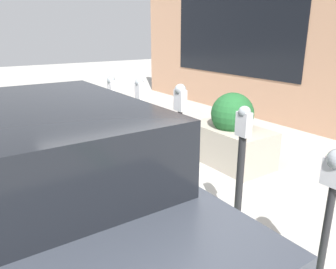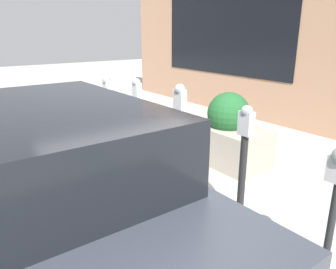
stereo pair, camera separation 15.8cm
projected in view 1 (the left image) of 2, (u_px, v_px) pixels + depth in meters
ground_plane at (163, 203)px, 4.30m from camera, size 40.00×40.00×0.00m
curb_strip at (158, 204)px, 4.25m from camera, size 14.99×0.16×0.04m
parking_meter_nearest at (333, 190)px, 2.54m from camera, size 0.20×0.17×1.32m
parking_meter_second at (241, 160)px, 3.35m from camera, size 0.15×0.13×1.47m
parking_meter_middle at (180, 119)px, 4.12m from camera, size 0.17×0.14×1.55m
parking_meter_fourth at (140, 116)px, 4.99m from camera, size 0.15×0.13×1.50m
parking_meter_farthest at (112, 99)px, 5.71m from camera, size 0.17×0.14×1.43m
planter_box at (231, 135)px, 5.47m from camera, size 1.39×0.81×1.21m
parked_car_front at (37, 183)px, 2.98m from camera, size 4.37×2.02×1.59m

